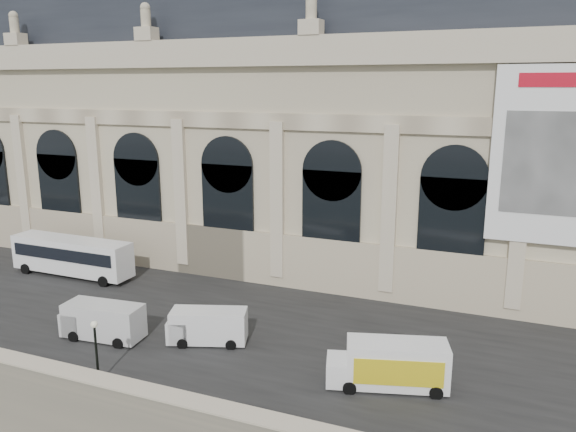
# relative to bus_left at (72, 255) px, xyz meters

# --- Properties ---
(quay) EXTENTS (160.00, 70.00, 6.00)m
(quay) POSITION_rel_bus_left_xyz_m (18.46, 18.04, -5.10)
(quay) COLOR gray
(quay) RESTS_ON ground
(street) EXTENTS (160.00, 24.00, 0.06)m
(street) POSITION_rel_bus_left_xyz_m (18.46, -2.96, -2.07)
(street) COLOR #2D2D2D
(street) RESTS_ON quay
(parapet) EXTENTS (160.00, 1.40, 1.21)m
(parapet) POSITION_rel_bus_left_xyz_m (18.46, -16.36, -1.48)
(parapet) COLOR gray
(parapet) RESTS_ON quay
(museum) EXTENTS (69.00, 18.70, 29.10)m
(museum) POSITION_rel_bus_left_xyz_m (12.48, 13.90, 11.63)
(museum) COLOR beige
(museum) RESTS_ON quay
(bus_left) EXTENTS (12.73, 3.03, 3.74)m
(bus_left) POSITION_rel_bus_left_xyz_m (0.00, 0.00, 0.00)
(bus_left) COLOR white
(bus_left) RESTS_ON quay
(van_b) EXTENTS (6.15, 2.89, 2.66)m
(van_b) POSITION_rel_bus_left_xyz_m (11.71, -10.01, -0.74)
(van_b) COLOR silver
(van_b) RESTS_ON quay
(van_c) EXTENTS (5.94, 3.80, 2.48)m
(van_c) POSITION_rel_bus_left_xyz_m (19.14, -7.82, -0.83)
(van_c) COLOR white
(van_c) RESTS_ON quay
(box_truck) EXTENTS (7.63, 4.23, 2.94)m
(box_truck) POSITION_rel_bus_left_xyz_m (32.70, -8.83, -0.62)
(box_truck) COLOR white
(box_truck) RESTS_ON quay
(lamp_right) EXTENTS (0.42, 0.42, 4.13)m
(lamp_right) POSITION_rel_bus_left_xyz_m (15.92, -15.18, -0.04)
(lamp_right) COLOR black
(lamp_right) RESTS_ON quay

